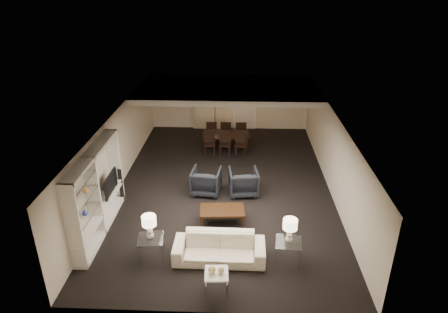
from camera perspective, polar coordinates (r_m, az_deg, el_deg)
floor at (r=13.48m, az=0.00°, el=-4.24°), size 11.00×11.00×0.00m
ceiling at (r=12.45m, az=0.00°, el=5.85°), size 7.00×11.00×0.02m
wall_back at (r=18.06m, az=0.76°, el=7.82°), size 7.00×0.02×2.50m
wall_front at (r=8.23m, az=-1.72°, el=-15.39°), size 7.00×0.02×2.50m
wall_left at (r=13.51m, az=-15.00°, el=0.85°), size 0.02×11.00×2.50m
wall_right at (r=13.24m, az=15.31°, el=0.31°), size 0.02×11.00×2.50m
ceiling_soffit at (r=15.82m, az=0.56°, el=9.66°), size 7.00×4.00×0.20m
curtains at (r=18.05m, az=-2.13°, el=7.62°), size 1.50×0.12×2.40m
door at (r=18.09m, az=2.99°, el=7.14°), size 0.90×0.05×2.10m
painting at (r=18.00m, az=7.53°, el=8.54°), size 0.95×0.04×0.65m
media_unit at (r=11.29m, az=-17.69°, el=-4.92°), size 0.38×3.40×2.35m
pendant_light at (r=15.95m, az=1.64°, el=7.98°), size 0.52×0.52×0.24m
sofa at (r=10.16m, az=-0.69°, el=-12.97°), size 2.28×0.91×0.66m
coffee_table at (r=11.52m, az=-0.25°, el=-8.50°), size 1.29×0.81×0.45m
armchair_left at (r=12.91m, az=-2.56°, el=-3.53°), size 1.00×1.02×0.84m
armchair_right at (r=12.87m, az=2.78°, el=-3.64°), size 1.00×1.02×0.84m
side_table_left at (r=10.40m, az=-10.32°, el=-12.70°), size 0.70×0.70×0.58m
side_table_right at (r=10.25m, az=9.11°, el=-13.25°), size 0.69×0.69×0.58m
table_lamp_left at (r=10.04m, az=-10.58°, el=-9.92°), size 0.39×0.39×0.64m
table_lamp_right at (r=9.88m, az=9.35°, el=-10.45°), size 0.37×0.37×0.64m
marble_table at (r=9.37m, az=-1.07°, el=-17.46°), size 0.55×0.55×0.52m
gold_gourd_a at (r=9.14m, az=-1.73°, el=-15.85°), size 0.17×0.17×0.17m
gold_gourd_b at (r=9.14m, az=-0.43°, el=-15.94°), size 0.15×0.15×0.15m
television at (r=11.95m, az=-16.36°, el=-3.72°), size 1.03×0.13×0.59m
vase_blue at (r=10.57m, az=-19.28°, el=-7.57°), size 0.16×0.16×0.16m
vase_amber at (r=10.52m, az=-19.20°, el=-4.50°), size 0.17×0.17×0.18m
floor_speaker at (r=12.87m, az=-14.50°, el=-3.91°), size 0.14×0.14×1.07m
dining_table at (r=16.14m, az=0.23°, el=2.20°), size 1.94×1.17×0.66m
chair_nl at (r=15.51m, az=-2.08°, el=1.85°), size 0.50×0.50×0.98m
chair_nm at (r=15.48m, az=0.14°, el=1.81°), size 0.46×0.46×0.98m
chair_nr at (r=15.47m, az=2.36°, el=1.77°), size 0.48×0.48×0.98m
chair_fl at (r=16.71m, az=-1.74°, el=3.60°), size 0.46×0.46×0.98m
chair_fm at (r=16.68m, az=0.32°, el=3.57°), size 0.48×0.48×0.98m
chair_fr at (r=16.67m, az=2.38°, el=3.53°), size 0.49×0.49×0.98m
floor_lamp at (r=17.16m, az=-1.30°, el=5.65°), size 0.33×0.33×1.80m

